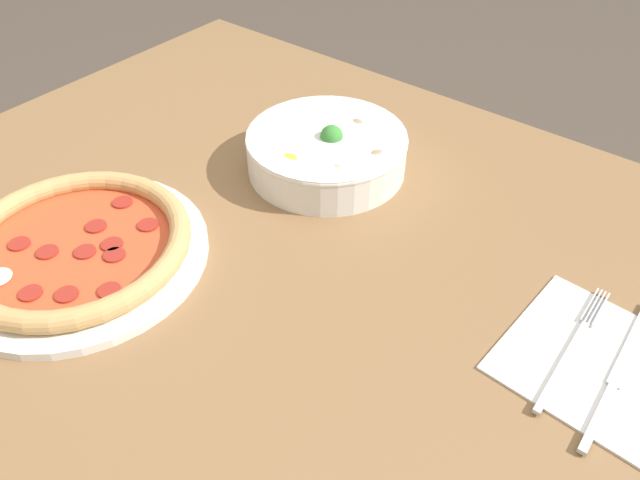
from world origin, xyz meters
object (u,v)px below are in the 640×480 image
fork (572,348)px  knife (617,377)px  bowl (327,150)px  pizza (75,247)px

fork → knife: (0.05, -0.01, -0.00)m
knife → fork: bearing=79.6°
fork → bowl: bearing=73.9°
bowl → knife: bearing=-14.0°
knife → bowl: bearing=74.6°
pizza → knife: 0.62m
bowl → knife: bowl is taller
pizza → bowl: size_ratio=1.38×
pizza → fork: pizza is taller
pizza → fork: (0.53, 0.23, -0.01)m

